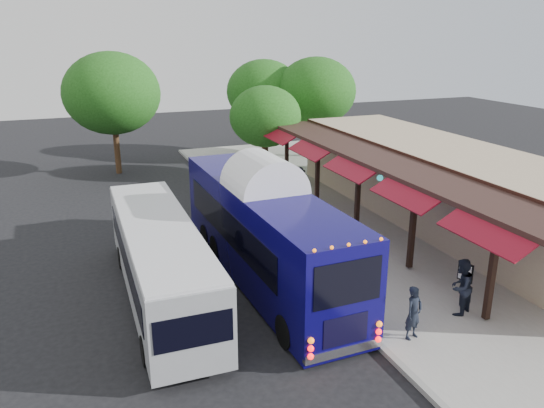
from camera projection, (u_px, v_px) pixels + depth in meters
name	position (u px, v px, depth m)	size (l,w,h in m)	color
ground	(318.00, 289.00, 18.63)	(90.00, 90.00, 0.00)	black
sidewalk	(379.00, 231.00, 23.86)	(10.00, 40.00, 0.15)	#9E9B93
curb	(277.00, 246.00, 22.17)	(0.20, 40.00, 0.16)	gray
station_shelter	(445.00, 186.00, 24.47)	(8.15, 20.00, 3.60)	tan
coach_bus	(264.00, 228.00, 18.83)	(2.82, 11.63, 3.69)	#0C0756
city_bus	(160.00, 258.00, 17.46)	(2.32, 10.18, 2.73)	gray
ped_a	(414.00, 313.00, 15.16)	(0.59, 0.39, 1.62)	black
ped_b	(461.00, 287.00, 16.46)	(0.89, 0.70, 1.84)	black
ped_c	(249.00, 183.00, 27.58)	(1.13, 0.47, 1.93)	black
ped_d	(299.00, 183.00, 27.80)	(1.15, 0.66, 1.78)	black
sign_board	(465.00, 274.00, 17.55)	(0.20, 0.55, 1.22)	black
tree_left	(265.00, 117.00, 32.10)	(4.36, 4.36, 5.59)	#382314
tree_mid	(264.00, 92.00, 37.91)	(5.32, 5.32, 6.81)	#382314
tree_right	(316.00, 91.00, 36.60)	(5.50, 5.50, 7.04)	#382314
tree_far	(112.00, 93.00, 32.38)	(5.89, 5.89, 7.55)	#382314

